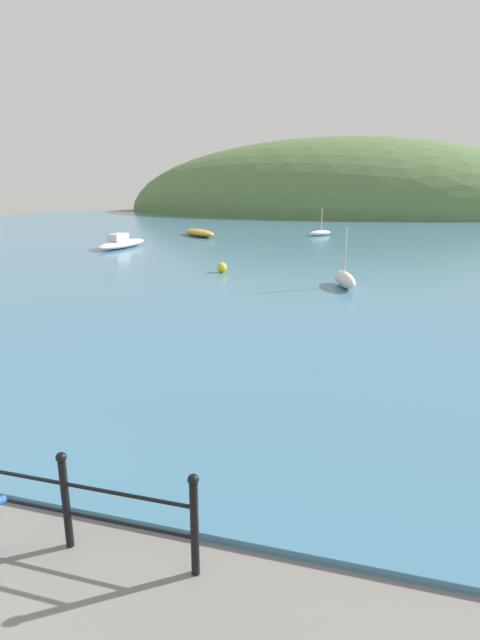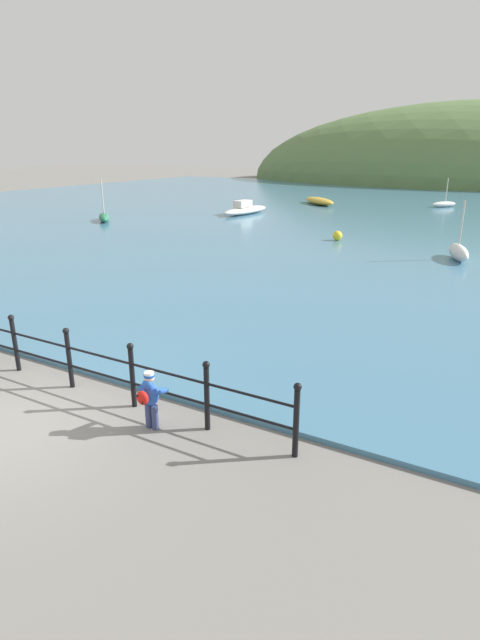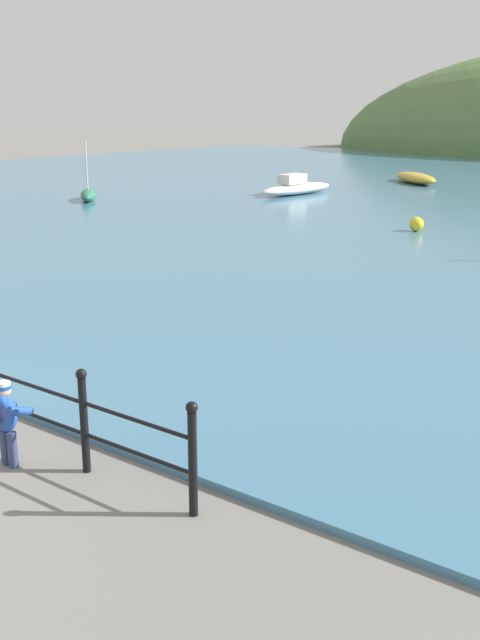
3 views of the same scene
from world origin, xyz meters
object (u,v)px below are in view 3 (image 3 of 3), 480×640
(boat_red_dinghy, at_px, (88,195))
(child_in_coat, at_px, (4,416))
(boat_twin_mast, at_px, (296,187))
(mooring_buoy, at_px, (416,224))
(boat_far_left, at_px, (415,178))

(boat_red_dinghy, bearing_deg, child_in_coat, -44.42)
(child_in_coat, bearing_deg, boat_red_dinghy, 135.58)
(boat_twin_mast, relative_size, boat_red_dinghy, 1.93)
(boat_red_dinghy, height_order, mooring_buoy, boat_red_dinghy)
(child_in_coat, relative_size, mooring_buoy, 2.19)
(boat_twin_mast, xyz_separation_m, mooring_buoy, (8.78, -6.72, -0.07))
(child_in_coat, distance_m, boat_twin_mast, 27.16)
(child_in_coat, distance_m, boat_far_left, 33.90)
(mooring_buoy, bearing_deg, child_in_coat, -80.57)
(boat_twin_mast, height_order, mooring_buoy, boat_twin_mast)
(child_in_coat, bearing_deg, mooring_buoy, 99.43)
(boat_red_dinghy, relative_size, mooring_buoy, 5.36)
(boat_far_left, relative_size, boat_red_dinghy, 1.59)
(boat_far_left, distance_m, mooring_buoy, 16.16)
(boat_red_dinghy, bearing_deg, boat_twin_mast, 51.85)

